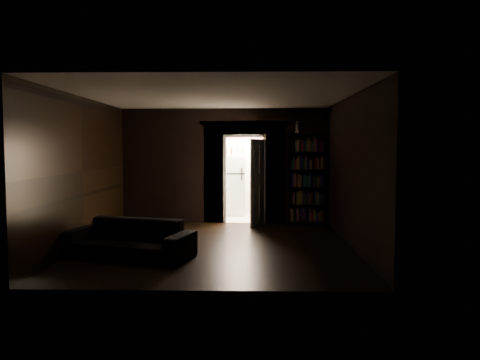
# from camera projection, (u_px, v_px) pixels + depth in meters

# --- Properties ---
(ground) EXTENTS (5.50, 5.50, 0.00)m
(ground) POSITION_uv_depth(u_px,v_px,m) (216.00, 246.00, 8.80)
(ground) COLOR black
(ground) RESTS_ON ground
(room_walls) EXTENTS (5.02, 5.61, 2.84)m
(room_walls) POSITION_uv_depth(u_px,v_px,m) (219.00, 156.00, 9.75)
(room_walls) COLOR black
(room_walls) RESTS_ON ground
(kitchen_alcove) EXTENTS (2.20, 1.80, 2.60)m
(kitchen_alcove) POSITION_uv_depth(u_px,v_px,m) (245.00, 171.00, 12.56)
(kitchen_alcove) COLOR beige
(kitchen_alcove) RESTS_ON ground
(sofa) EXTENTS (2.34, 1.49, 0.83)m
(sofa) POSITION_uv_depth(u_px,v_px,m) (129.00, 233.00, 7.89)
(sofa) COLOR black
(sofa) RESTS_ON ground
(bookshelf) EXTENTS (0.94, 0.45, 2.20)m
(bookshelf) POSITION_uv_depth(u_px,v_px,m) (307.00, 179.00, 11.22)
(bookshelf) COLOR black
(bookshelf) RESTS_ON ground
(refrigerator) EXTENTS (0.77, 0.71, 1.65)m
(refrigerator) POSITION_uv_depth(u_px,v_px,m) (232.00, 185.00, 12.84)
(refrigerator) COLOR white
(refrigerator) RESTS_ON ground
(door) EXTENTS (0.36, 0.81, 2.05)m
(door) POSITION_uv_depth(u_px,v_px,m) (258.00, 183.00, 11.04)
(door) COLOR silver
(door) RESTS_ON ground
(figurine) EXTENTS (0.10, 0.10, 0.28)m
(figurine) POSITION_uv_depth(u_px,v_px,m) (297.00, 127.00, 11.20)
(figurine) COLOR silver
(figurine) RESTS_ON bookshelf
(bottles) EXTENTS (0.63, 0.17, 0.26)m
(bottles) POSITION_uv_depth(u_px,v_px,m) (234.00, 150.00, 12.78)
(bottles) COLOR black
(bottles) RESTS_ON refrigerator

